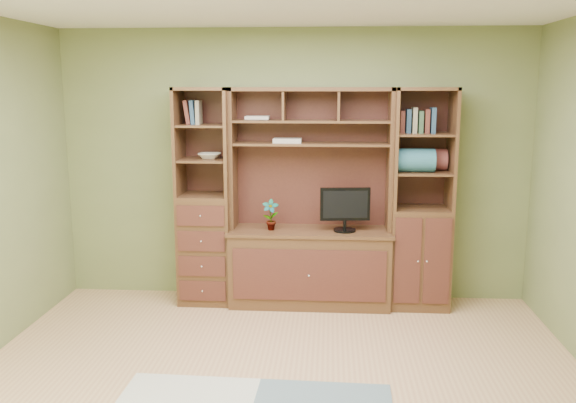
# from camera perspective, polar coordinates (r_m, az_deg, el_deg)

# --- Properties ---
(room) EXTENTS (4.60, 4.10, 2.64)m
(room) POSITION_cam_1_polar(r_m,az_deg,el_deg) (3.93, -1.21, -0.40)
(room) COLOR tan
(room) RESTS_ON ground
(center_hutch) EXTENTS (1.54, 0.53, 2.05)m
(center_hutch) POSITION_cam_1_polar(r_m,az_deg,el_deg) (5.68, 2.10, 0.24)
(center_hutch) COLOR #4E2F1B
(center_hutch) RESTS_ON ground
(left_tower) EXTENTS (0.50, 0.45, 2.05)m
(left_tower) POSITION_cam_1_polar(r_m,az_deg,el_deg) (5.83, -7.75, 0.44)
(left_tower) COLOR #4E2F1B
(left_tower) RESTS_ON ground
(right_tower) EXTENTS (0.55, 0.45, 2.05)m
(right_tower) POSITION_cam_1_polar(r_m,az_deg,el_deg) (5.77, 12.34, 0.18)
(right_tower) COLOR #4E2F1B
(right_tower) RESTS_ON ground
(monitor) EXTENTS (0.48, 0.25, 0.57)m
(monitor) POSITION_cam_1_polar(r_m,az_deg,el_deg) (5.64, 5.37, 0.01)
(monitor) COLOR black
(monitor) RESTS_ON center_hutch
(orchid) EXTENTS (0.15, 0.10, 0.29)m
(orchid) POSITION_cam_1_polar(r_m,az_deg,el_deg) (5.69, -1.66, -1.26)
(orchid) COLOR #A65738
(orchid) RESTS_ON center_hutch
(magazines) EXTENTS (0.26, 0.19, 0.04)m
(magazines) POSITION_cam_1_polar(r_m,az_deg,el_deg) (5.70, -0.05, 5.74)
(magazines) COLOR #B7A99C
(magazines) RESTS_ON center_hutch
(bowl) EXTENTS (0.21, 0.21, 0.05)m
(bowl) POSITION_cam_1_polar(r_m,az_deg,el_deg) (5.77, -7.35, 4.26)
(bowl) COLOR beige
(bowl) RESTS_ON left_tower
(blanket_teal) EXTENTS (0.37, 0.21, 0.21)m
(blanket_teal) POSITION_cam_1_polar(r_m,az_deg,el_deg) (5.66, 11.70, 3.80)
(blanket_teal) COLOR #2A5E6F
(blanket_teal) RESTS_ON right_tower
(blanket_red) EXTENTS (0.36, 0.20, 0.20)m
(blanket_red) POSITION_cam_1_polar(r_m,az_deg,el_deg) (5.81, 12.84, 3.86)
(blanket_red) COLOR brown
(blanket_red) RESTS_ON right_tower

